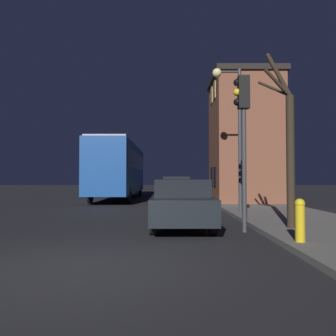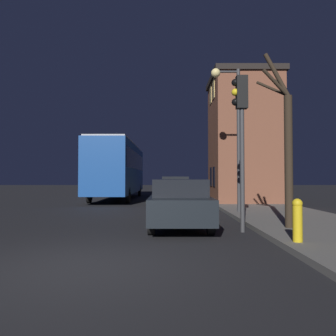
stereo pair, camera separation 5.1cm
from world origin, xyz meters
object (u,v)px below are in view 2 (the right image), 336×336
car_mid_lane (175,189)px  traffic_light (240,120)px  car_near_lane (179,202)px  streetlamp (231,117)px  bus (118,167)px  bare_tree (286,143)px  fire_hydrant (297,219)px

car_mid_lane → traffic_light: bearing=-81.6°
traffic_light → car_near_lane: 3.02m
streetlamp → car_near_lane: 4.90m
traffic_light → bus: traffic_light is taller
streetlamp → bare_tree: 4.39m
streetlamp → car_near_lane: (-2.18, -3.05, -3.15)m
streetlamp → car_mid_lane: size_ratio=1.37×
car_near_lane → fire_hydrant: 3.84m
streetlamp → car_near_lane: bearing=-125.6°
traffic_light → bare_tree: size_ratio=0.89×
streetlamp → traffic_light: (-0.53, -4.05, -0.83)m
car_near_lane → car_mid_lane: (0.08, 9.60, 0.05)m
bus → fire_hydrant: bus is taller
streetlamp → bare_tree: bearing=-80.3°
streetlamp → bus: bearing=121.6°
bus → traffic_light: bearing=-68.5°
car_near_lane → bare_tree: bearing=-19.5°
car_mid_lane → bus: bearing=141.0°
car_mid_lane → car_near_lane: bearing=-90.5°
traffic_light → car_mid_lane: size_ratio=1.03×
bus → car_near_lane: size_ratio=2.53×
bus → car_near_lane: 13.34m
traffic_light → fire_hydrant: 3.26m
fire_hydrant → bus: bearing=111.3°
bus → fire_hydrant: bearing=-68.7°
bare_tree → car_near_lane: bearing=160.5°
bus → fire_hydrant: (6.13, -15.73, -1.63)m
bare_tree → fire_hydrant: 2.74m
fire_hydrant → traffic_light: bearing=109.8°
traffic_light → bus: 14.77m
streetlamp → bus: size_ratio=0.49×
streetlamp → bus: 11.46m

